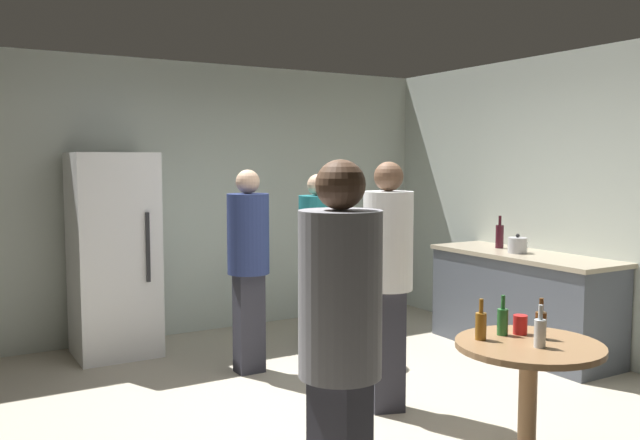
{
  "coord_description": "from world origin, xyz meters",
  "views": [
    {
      "loc": [
        -2.35,
        -3.81,
        1.72
      ],
      "look_at": [
        -0.08,
        0.04,
        1.33
      ],
      "focal_mm": 37.69,
      "sensor_mm": 36.0,
      "label": 1
    }
  ],
  "objects_px": {
    "foreground_table": "(529,361)",
    "person_in_navy_shirt": "(248,255)",
    "kettle": "(518,245)",
    "wine_bottle_on_counter": "(500,236)",
    "beer_bottle_brown": "(541,324)",
    "beer_bottle_clear": "(540,332)",
    "person_in_white_shirt": "(388,266)",
    "person_in_gray_shirt": "(340,337)",
    "refrigerator": "(114,255)",
    "plastic_cup_red": "(520,325)",
    "beer_bottle_amber": "(481,325)",
    "person_in_teal_shirt": "(318,250)",
    "beer_bottle_green": "(503,321)"
  },
  "relations": [
    {
      "from": "beer_bottle_clear",
      "to": "person_in_teal_shirt",
      "type": "relative_size",
      "value": 0.14
    },
    {
      "from": "kettle",
      "to": "foreground_table",
      "type": "bearing_deg",
      "value": -135.34
    },
    {
      "from": "refrigerator",
      "to": "person_in_white_shirt",
      "type": "distance_m",
      "value": 2.67
    },
    {
      "from": "kettle",
      "to": "beer_bottle_clear",
      "type": "xyz_separation_m",
      "value": [
        -1.79,
        -1.84,
        -0.15
      ]
    },
    {
      "from": "person_in_gray_shirt",
      "to": "beer_bottle_brown",
      "type": "bearing_deg",
      "value": -5.82
    },
    {
      "from": "refrigerator",
      "to": "plastic_cup_red",
      "type": "xyz_separation_m",
      "value": [
        1.5,
        -3.33,
        -0.11
      ]
    },
    {
      "from": "wine_bottle_on_counter",
      "to": "beer_bottle_clear",
      "type": "xyz_separation_m",
      "value": [
        -1.9,
        -2.17,
        -0.2
      ]
    },
    {
      "from": "foreground_table",
      "to": "refrigerator",
      "type": "bearing_deg",
      "value": 111.85
    },
    {
      "from": "plastic_cup_red",
      "to": "person_in_gray_shirt",
      "type": "relative_size",
      "value": 0.06
    },
    {
      "from": "foreground_table",
      "to": "beer_bottle_green",
      "type": "bearing_deg",
      "value": 91.52
    },
    {
      "from": "person_in_white_shirt",
      "to": "beer_bottle_green",
      "type": "bearing_deg",
      "value": 25.53
    },
    {
      "from": "beer_bottle_green",
      "to": "beer_bottle_clear",
      "type": "distance_m",
      "value": 0.29
    },
    {
      "from": "foreground_table",
      "to": "person_in_navy_shirt",
      "type": "xyz_separation_m",
      "value": [
        -0.58,
        2.41,
        0.34
      ]
    },
    {
      "from": "beer_bottle_brown",
      "to": "person_in_teal_shirt",
      "type": "xyz_separation_m",
      "value": [
        0.03,
        2.52,
        0.12
      ]
    },
    {
      "from": "person_in_white_shirt",
      "to": "kettle",
      "type": "bearing_deg",
      "value": 126.69
    },
    {
      "from": "refrigerator",
      "to": "person_in_navy_shirt",
      "type": "relative_size",
      "value": 1.08
    },
    {
      "from": "wine_bottle_on_counter",
      "to": "beer_bottle_clear",
      "type": "height_order",
      "value": "wine_bottle_on_counter"
    },
    {
      "from": "beer_bottle_clear",
      "to": "person_in_gray_shirt",
      "type": "height_order",
      "value": "person_in_gray_shirt"
    },
    {
      "from": "beer_bottle_amber",
      "to": "person_in_gray_shirt",
      "type": "xyz_separation_m",
      "value": [
        -1.21,
        -0.45,
        0.2
      ]
    },
    {
      "from": "plastic_cup_red",
      "to": "person_in_navy_shirt",
      "type": "distance_m",
      "value": 2.36
    },
    {
      "from": "refrigerator",
      "to": "person_in_navy_shirt",
      "type": "distance_m",
      "value": 1.35
    },
    {
      "from": "wine_bottle_on_counter",
      "to": "person_in_teal_shirt",
      "type": "relative_size",
      "value": 0.19
    },
    {
      "from": "wine_bottle_on_counter",
      "to": "plastic_cup_red",
      "type": "bearing_deg",
      "value": -132.81
    },
    {
      "from": "beer_bottle_brown",
      "to": "person_in_navy_shirt",
      "type": "xyz_separation_m",
      "value": [
        -0.7,
        2.39,
        0.15
      ]
    },
    {
      "from": "beer_bottle_amber",
      "to": "beer_bottle_brown",
      "type": "relative_size",
      "value": 1.0
    },
    {
      "from": "person_in_white_shirt",
      "to": "person_in_gray_shirt",
      "type": "relative_size",
      "value": 0.99
    },
    {
      "from": "plastic_cup_red",
      "to": "beer_bottle_green",
      "type": "bearing_deg",
      "value": 160.12
    },
    {
      "from": "plastic_cup_red",
      "to": "person_in_navy_shirt",
      "type": "xyz_separation_m",
      "value": [
        -0.68,
        2.26,
        0.18
      ]
    },
    {
      "from": "plastic_cup_red",
      "to": "person_in_gray_shirt",
      "type": "height_order",
      "value": "person_in_gray_shirt"
    },
    {
      "from": "beer_bottle_clear",
      "to": "person_in_white_shirt",
      "type": "relative_size",
      "value": 0.13
    },
    {
      "from": "wine_bottle_on_counter",
      "to": "foreground_table",
      "type": "height_order",
      "value": "wine_bottle_on_counter"
    },
    {
      "from": "beer_bottle_green",
      "to": "person_in_white_shirt",
      "type": "relative_size",
      "value": 0.13
    },
    {
      "from": "beer_bottle_amber",
      "to": "beer_bottle_brown",
      "type": "xyz_separation_m",
      "value": [
        0.3,
        -0.15,
        0.0
      ]
    },
    {
      "from": "beer_bottle_amber",
      "to": "person_in_gray_shirt",
      "type": "height_order",
      "value": "person_in_gray_shirt"
    },
    {
      "from": "beer_bottle_amber",
      "to": "person_in_teal_shirt",
      "type": "distance_m",
      "value": 2.39
    },
    {
      "from": "beer_bottle_green",
      "to": "person_in_teal_shirt",
      "type": "bearing_deg",
      "value": 86.28
    },
    {
      "from": "foreground_table",
      "to": "person_in_white_shirt",
      "type": "distance_m",
      "value": 1.22
    },
    {
      "from": "kettle",
      "to": "person_in_white_shirt",
      "type": "xyz_separation_m",
      "value": [
        -1.88,
        -0.59,
        0.04
      ]
    },
    {
      "from": "beer_bottle_brown",
      "to": "beer_bottle_clear",
      "type": "distance_m",
      "value": 0.19
    },
    {
      "from": "refrigerator",
      "to": "beer_bottle_clear",
      "type": "distance_m",
      "value": 3.84
    },
    {
      "from": "person_in_white_shirt",
      "to": "person_in_gray_shirt",
      "type": "distance_m",
      "value": 1.91
    },
    {
      "from": "kettle",
      "to": "wine_bottle_on_counter",
      "type": "relative_size",
      "value": 0.79
    },
    {
      "from": "foreground_table",
      "to": "beer_bottle_green",
      "type": "height_order",
      "value": "beer_bottle_green"
    },
    {
      "from": "beer_bottle_clear",
      "to": "refrigerator",
      "type": "bearing_deg",
      "value": 111.01
    },
    {
      "from": "beer_bottle_brown",
      "to": "person_in_navy_shirt",
      "type": "distance_m",
      "value": 2.49
    },
    {
      "from": "beer_bottle_green",
      "to": "person_in_teal_shirt",
      "type": "xyz_separation_m",
      "value": [
        0.15,
        2.35,
        0.12
      ]
    },
    {
      "from": "kettle",
      "to": "person_in_white_shirt",
      "type": "height_order",
      "value": "person_in_white_shirt"
    },
    {
      "from": "kettle",
      "to": "person_in_teal_shirt",
      "type": "xyz_separation_m",
      "value": [
        -1.62,
        0.8,
        -0.03
      ]
    },
    {
      "from": "beer_bottle_brown",
      "to": "person_in_gray_shirt",
      "type": "bearing_deg",
      "value": -169.07
    },
    {
      "from": "beer_bottle_amber",
      "to": "beer_bottle_brown",
      "type": "distance_m",
      "value": 0.34
    }
  ]
}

